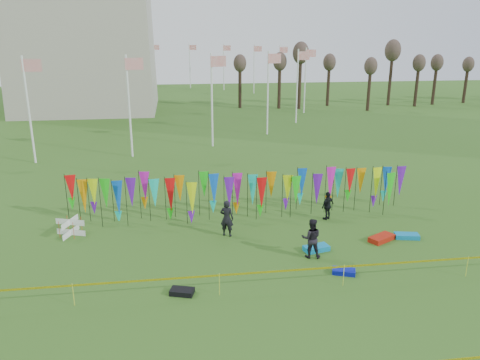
{
  "coord_description": "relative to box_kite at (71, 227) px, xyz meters",
  "views": [
    {
      "loc": [
        -3.31,
        -16.65,
        9.37
      ],
      "look_at": [
        -0.08,
        6.0,
        2.29
      ],
      "focal_mm": 35.0,
      "sensor_mm": 36.0,
      "label": 1
    }
  ],
  "objects": [
    {
      "name": "kite_bag_teal",
      "position": [
        16.13,
        -2.62,
        -0.32
      ],
      "size": [
        1.22,
        0.77,
        0.22
      ],
      "primitive_type": "cube",
      "rotation": [
        0.0,
        0.0,
        -0.21
      ],
      "color": "#0E82C4",
      "rests_on": "ground"
    },
    {
      "name": "kite_bag_black",
      "position": [
        5.25,
        -6.25,
        -0.33
      ],
      "size": [
        0.99,
        0.75,
        0.2
      ],
      "primitive_type": "cube",
      "rotation": [
        0.0,
        0.0,
        -0.31
      ],
      "color": "black",
      "rests_on": "ground"
    },
    {
      "name": "caution_tape_near",
      "position": [
        8.31,
        -6.51,
        0.35
      ],
      "size": [
        26.0,
        0.02,
        0.9
      ],
      "color": "#FAF405",
      "rests_on": "ground"
    },
    {
      "name": "kite_bag_red",
      "position": [
        14.8,
        -2.73,
        -0.31
      ],
      "size": [
        1.46,
        1.18,
        0.24
      ],
      "primitive_type": "cube",
      "rotation": [
        0.0,
        0.0,
        0.51
      ],
      "color": "#B51D0C",
      "rests_on": "ground"
    },
    {
      "name": "flagpole_ring",
      "position": [
        -5.47,
        42.61,
        3.57
      ],
      "size": [
        57.4,
        56.16,
        8.0
      ],
      "color": "white",
      "rests_on": "ground"
    },
    {
      "name": "ground",
      "position": [
        8.53,
        -5.39,
        -0.43
      ],
      "size": [
        160.0,
        160.0,
        0.0
      ],
      "primitive_type": "plane",
      "color": "#2F5819",
      "rests_on": "ground"
    },
    {
      "name": "banner_row",
      "position": [
        8.81,
        1.23,
        1.12
      ],
      "size": [
        18.64,
        0.64,
        2.43
      ],
      "color": "black",
      "rests_on": "ground"
    },
    {
      "name": "person_mid",
      "position": [
        10.95,
        -3.92,
        0.47
      ],
      "size": [
        0.96,
        0.7,
        1.8
      ],
      "primitive_type": "imported",
      "rotation": [
        0.0,
        0.0,
        2.94
      ],
      "color": "black",
      "rests_on": "ground"
    },
    {
      "name": "kite_bag_turquoise",
      "position": [
        11.39,
        -3.34,
        -0.31
      ],
      "size": [
        1.24,
        0.82,
        0.23
      ],
      "primitive_type": "cube",
      "rotation": [
        0.0,
        0.0,
        0.23
      ],
      "color": "#0D89C4",
      "rests_on": "ground"
    },
    {
      "name": "tree_line",
      "position": [
        40.53,
        38.61,
        5.74
      ],
      "size": [
        53.92,
        1.92,
        7.84
      ],
      "color": "#36261B",
      "rests_on": "ground"
    },
    {
      "name": "person_left",
      "position": [
        7.56,
        -1.11,
        0.48
      ],
      "size": [
        0.8,
        0.71,
        1.82
      ],
      "primitive_type": "imported",
      "rotation": [
        0.0,
        0.0,
        2.74
      ],
      "color": "black",
      "rests_on": "ground"
    },
    {
      "name": "person_right",
      "position": [
        13.09,
        0.27,
        0.34
      ],
      "size": [
        1.03,
        0.92,
        1.54
      ],
      "primitive_type": "imported",
      "rotation": [
        0.0,
        0.0,
        3.73
      ],
      "color": "black",
      "rests_on": "ground"
    },
    {
      "name": "kite_bag_blue",
      "position": [
        11.88,
        -5.59,
        -0.33
      ],
      "size": [
        1.03,
        0.78,
        0.19
      ],
      "primitive_type": "cube",
      "rotation": [
        0.0,
        0.0,
        -0.36
      ],
      "color": "#0A16AF",
      "rests_on": "ground"
    },
    {
      "name": "box_kite",
      "position": [
        0.0,
        0.0,
        0.0
      ],
      "size": [
        0.77,
        0.77,
        0.86
      ],
      "rotation": [
        0.0,
        0.0,
        -0.34
      ],
      "color": "red",
      "rests_on": "ground"
    }
  ]
}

